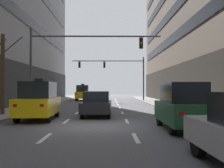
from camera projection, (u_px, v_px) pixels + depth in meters
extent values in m
plane|color=#515156|center=(95.00, 126.00, 12.91)|extent=(120.00, 120.00, 0.00)
cube|color=silver|center=(45.00, 138.00, 9.89)|extent=(0.16, 2.00, 0.01)
cube|color=silver|center=(66.00, 121.00, 14.89)|extent=(0.16, 2.00, 0.01)
cube|color=silver|center=(77.00, 113.00, 19.89)|extent=(0.16, 2.00, 0.01)
cube|color=silver|center=(84.00, 108.00, 24.89)|extent=(0.16, 2.00, 0.01)
cube|color=silver|center=(88.00, 104.00, 29.89)|extent=(0.16, 2.00, 0.01)
cube|color=silver|center=(91.00, 102.00, 34.89)|extent=(0.16, 2.00, 0.01)
cube|color=silver|center=(93.00, 100.00, 39.89)|extent=(0.16, 2.00, 0.01)
cube|color=silver|center=(95.00, 99.00, 44.89)|extent=(0.16, 2.00, 0.01)
cube|color=silver|center=(136.00, 138.00, 9.93)|extent=(0.16, 2.00, 0.01)
cube|color=silver|center=(127.00, 121.00, 14.93)|extent=(0.16, 2.00, 0.01)
cube|color=silver|center=(122.00, 113.00, 19.92)|extent=(0.16, 2.00, 0.01)
cube|color=silver|center=(120.00, 108.00, 24.92)|extent=(0.16, 2.00, 0.01)
cube|color=silver|center=(118.00, 104.00, 29.92)|extent=(0.16, 2.00, 0.01)
cube|color=silver|center=(117.00, 102.00, 34.92)|extent=(0.16, 2.00, 0.01)
cube|color=silver|center=(116.00, 100.00, 39.92)|extent=(0.16, 2.00, 0.01)
cube|color=silver|center=(115.00, 99.00, 44.92)|extent=(0.16, 2.00, 0.01)
cylinder|color=black|center=(30.00, 112.00, 16.89)|extent=(0.24, 0.68, 0.67)
cylinder|color=black|center=(57.00, 112.00, 16.96)|extent=(0.24, 0.68, 0.67)
cylinder|color=black|center=(17.00, 116.00, 14.16)|extent=(0.24, 0.68, 0.67)
cylinder|color=black|center=(48.00, 116.00, 14.22)|extent=(0.24, 0.68, 0.67)
cube|color=yellow|center=(39.00, 106.00, 15.57)|extent=(2.00, 4.52, 0.91)
cube|color=black|center=(39.00, 90.00, 15.58)|extent=(1.70, 2.69, 0.91)
cube|color=white|center=(36.00, 101.00, 17.73)|extent=(0.21, 0.09, 0.14)
cube|color=red|center=(15.00, 106.00, 13.35)|extent=(0.21, 0.09, 0.14)
cube|color=white|center=(56.00, 101.00, 17.78)|extent=(0.21, 0.09, 0.14)
cube|color=red|center=(42.00, 105.00, 13.41)|extent=(0.21, 0.09, 0.14)
cube|color=black|center=(39.00, 80.00, 15.59)|extent=(0.45, 0.22, 0.18)
cylinder|color=black|center=(87.00, 110.00, 18.74)|extent=(0.23, 0.65, 0.64)
cylinder|color=black|center=(109.00, 110.00, 18.72)|extent=(0.23, 0.65, 0.64)
cylinder|color=black|center=(82.00, 113.00, 16.12)|extent=(0.23, 0.65, 0.64)
cylinder|color=black|center=(109.00, 113.00, 16.10)|extent=(0.23, 0.65, 0.64)
cube|color=black|center=(97.00, 106.00, 17.42)|extent=(1.88, 4.31, 0.62)
cube|color=black|center=(97.00, 96.00, 17.24)|extent=(1.59, 1.88, 0.66)
cube|color=white|center=(90.00, 103.00, 19.53)|extent=(0.20, 0.08, 0.14)
cube|color=red|center=(83.00, 107.00, 15.33)|extent=(0.20, 0.08, 0.14)
cube|color=white|center=(108.00, 103.00, 19.52)|extent=(0.20, 0.08, 0.14)
cube|color=red|center=(106.00, 107.00, 15.32)|extent=(0.20, 0.08, 0.14)
cylinder|color=black|center=(78.00, 98.00, 41.24)|extent=(0.25, 0.70, 0.69)
cylinder|color=black|center=(89.00, 98.00, 41.32)|extent=(0.25, 0.70, 0.69)
cylinder|color=black|center=(76.00, 98.00, 38.43)|extent=(0.25, 0.70, 0.69)
cylinder|color=black|center=(88.00, 98.00, 38.51)|extent=(0.25, 0.70, 0.69)
cube|color=yellow|center=(83.00, 95.00, 39.88)|extent=(2.08, 4.65, 0.94)
cube|color=black|center=(83.00, 88.00, 39.90)|extent=(1.77, 2.77, 0.94)
cube|color=white|center=(79.00, 93.00, 42.11)|extent=(0.21, 0.09, 0.15)
cube|color=red|center=(77.00, 94.00, 37.60)|extent=(0.21, 0.09, 0.15)
cube|color=white|center=(88.00, 93.00, 42.17)|extent=(0.21, 0.09, 0.15)
cube|color=red|center=(87.00, 94.00, 37.66)|extent=(0.21, 0.09, 0.15)
cube|color=black|center=(83.00, 85.00, 39.90)|extent=(0.47, 0.22, 0.19)
cylinder|color=black|center=(198.00, 144.00, 7.17)|extent=(0.24, 0.69, 0.69)
cube|color=white|center=(194.00, 123.00, 8.03)|extent=(0.21, 0.09, 0.15)
cylinder|color=black|center=(160.00, 119.00, 13.16)|extent=(0.21, 0.64, 0.64)
cylinder|color=black|center=(191.00, 119.00, 13.18)|extent=(0.21, 0.64, 0.64)
cylinder|color=black|center=(172.00, 127.00, 10.56)|extent=(0.21, 0.64, 0.64)
cylinder|color=black|center=(212.00, 127.00, 10.59)|extent=(0.21, 0.64, 0.64)
cube|color=#1E512D|center=(183.00, 112.00, 11.88)|extent=(1.79, 4.24, 0.87)
cube|color=black|center=(183.00, 92.00, 11.89)|extent=(1.55, 2.51, 0.87)
cube|color=white|center=(160.00, 106.00, 13.95)|extent=(0.19, 0.08, 0.13)
cube|color=red|center=(181.00, 113.00, 9.80)|extent=(0.19, 0.08, 0.13)
cube|color=white|center=(184.00, 106.00, 13.97)|extent=(0.19, 0.08, 0.13)
cube|color=red|center=(216.00, 113.00, 9.81)|extent=(0.19, 0.08, 0.13)
cylinder|color=#4C4C51|center=(31.00, 69.00, 20.93)|extent=(0.18, 0.18, 6.31)
cylinder|color=#4C4C51|center=(96.00, 36.00, 21.02)|extent=(9.97, 0.12, 0.12)
cube|color=black|center=(141.00, 43.00, 21.04)|extent=(0.28, 0.24, 0.84)
sphere|color=#4B0704|center=(141.00, 39.00, 20.91)|extent=(0.17, 0.17, 0.17)
sphere|color=orange|center=(141.00, 43.00, 20.90)|extent=(0.17, 0.17, 0.17)
sphere|color=#073E10|center=(141.00, 46.00, 20.90)|extent=(0.17, 0.17, 0.17)
cylinder|color=#4C4C51|center=(143.00, 79.00, 37.19)|extent=(0.18, 0.18, 5.88)
cylinder|color=#4C4C51|center=(108.00, 61.00, 37.17)|extent=(9.67, 0.12, 0.12)
cube|color=black|center=(104.00, 65.00, 37.16)|extent=(0.28, 0.24, 0.84)
sphere|color=red|center=(104.00, 63.00, 37.03)|extent=(0.17, 0.17, 0.17)
sphere|color=#523505|center=(104.00, 65.00, 37.02)|extent=(0.17, 0.17, 0.17)
sphere|color=#073E10|center=(104.00, 67.00, 37.02)|extent=(0.17, 0.17, 0.17)
cube|color=black|center=(79.00, 65.00, 37.13)|extent=(0.28, 0.24, 0.84)
sphere|color=red|center=(79.00, 63.00, 36.99)|extent=(0.17, 0.17, 0.17)
sphere|color=#523505|center=(79.00, 65.00, 36.99)|extent=(0.17, 0.17, 0.17)
sphere|color=#073E10|center=(79.00, 67.00, 36.99)|extent=(0.17, 0.17, 0.17)
cylinder|color=#4C3823|center=(3.00, 74.00, 17.46)|extent=(0.25, 0.25, 5.11)
cylinder|color=#42301E|center=(11.00, 47.00, 18.32)|extent=(1.72, 0.49, 1.27)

